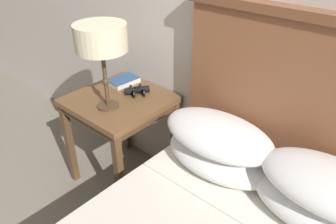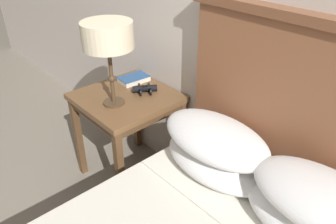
{
  "view_description": "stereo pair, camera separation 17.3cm",
  "coord_description": "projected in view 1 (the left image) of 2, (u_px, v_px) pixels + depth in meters",
  "views": [
    {
      "loc": [
        0.77,
        -0.39,
        1.64
      ],
      "look_at": [
        -0.21,
        0.72,
        0.76
      ],
      "focal_mm": 35.0,
      "sensor_mm": 36.0,
      "label": 1
    },
    {
      "loc": [
        0.9,
        -0.27,
        1.64
      ],
      "look_at": [
        -0.21,
        0.72,
        0.76
      ],
      "focal_mm": 35.0,
      "sensor_mm": 36.0,
      "label": 2
    }
  ],
  "objects": [
    {
      "name": "nightstand",
      "position": [
        120.0,
        110.0,
        2.12
      ],
      "size": [
        0.58,
        0.58,
        0.66
      ],
      "color": "brown",
      "rests_on": "ground_plane"
    },
    {
      "name": "table_lamp",
      "position": [
        101.0,
        40.0,
        1.76
      ],
      "size": [
        0.29,
        0.29,
        0.5
      ],
      "color": "#4C3823",
      "rests_on": "nightstand"
    },
    {
      "name": "book_on_nightstand",
      "position": [
        123.0,
        81.0,
        2.25
      ],
      "size": [
        0.15,
        0.21,
        0.04
      ],
      "color": "silver",
      "rests_on": "nightstand"
    },
    {
      "name": "binoculars_pair",
      "position": [
        137.0,
        90.0,
        2.11
      ],
      "size": [
        0.16,
        0.16,
        0.05
      ],
      "color": "black",
      "rests_on": "nightstand"
    }
  ]
}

